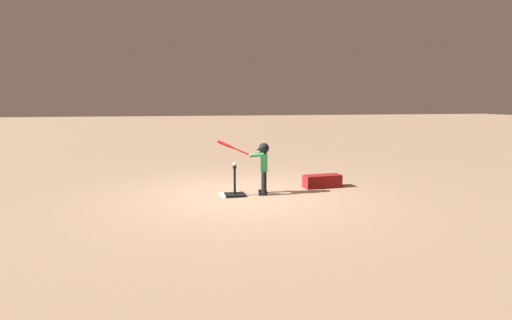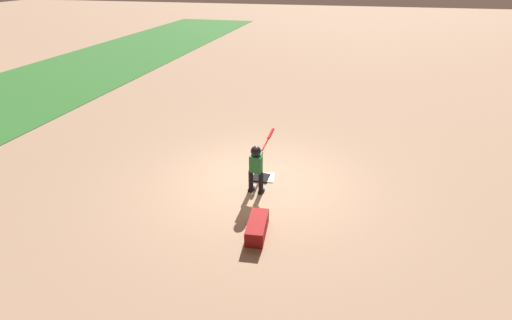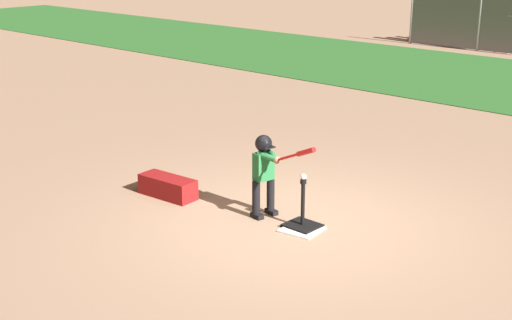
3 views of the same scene
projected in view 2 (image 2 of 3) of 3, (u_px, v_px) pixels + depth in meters
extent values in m
plane|color=#93755B|center=(259.00, 181.00, 8.95)|extent=(90.00, 90.00, 0.00)
cube|color=white|center=(264.00, 177.00, 9.08)|extent=(0.50, 0.50, 0.02)
cube|color=black|center=(261.00, 178.00, 9.05)|extent=(0.41, 0.37, 0.04)
cylinder|color=black|center=(261.00, 166.00, 8.93)|extent=(0.05, 0.05, 0.53)
cylinder|color=black|center=(261.00, 155.00, 8.80)|extent=(0.08, 0.08, 0.05)
cylinder|color=black|center=(251.00, 181.00, 8.45)|extent=(0.12, 0.12, 0.48)
cube|color=black|center=(251.00, 189.00, 8.56)|extent=(0.19, 0.12, 0.06)
cylinder|color=black|center=(261.00, 183.00, 8.37)|extent=(0.12, 0.12, 0.48)
cube|color=black|center=(261.00, 191.00, 8.48)|extent=(0.19, 0.12, 0.06)
cube|color=#236B38|center=(256.00, 164.00, 8.22)|extent=(0.18, 0.27, 0.36)
sphere|color=#936B4C|center=(256.00, 152.00, 8.10)|extent=(0.18, 0.18, 0.18)
sphere|color=black|center=(256.00, 151.00, 8.09)|extent=(0.22, 0.22, 0.22)
cube|color=black|center=(258.00, 151.00, 8.18)|extent=(0.14, 0.18, 0.01)
cylinder|color=#236B38|center=(257.00, 154.00, 8.28)|extent=(0.29, 0.20, 0.10)
cylinder|color=#236B38|center=(260.00, 155.00, 8.25)|extent=(0.30, 0.11, 0.10)
sphere|color=#936B4C|center=(261.00, 153.00, 8.38)|extent=(0.09, 0.09, 0.09)
cylinder|color=red|center=(267.00, 141.00, 8.58)|extent=(0.66, 0.15, 0.32)
cylinder|color=red|center=(271.00, 134.00, 8.72)|extent=(0.31, 0.11, 0.18)
cylinder|color=black|center=(261.00, 153.00, 8.37)|extent=(0.04, 0.05, 0.05)
sphere|color=white|center=(261.00, 152.00, 8.77)|extent=(0.07, 0.07, 0.07)
cube|color=maroon|center=(257.00, 227.00, 7.13)|extent=(0.86, 0.39, 0.28)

